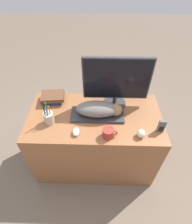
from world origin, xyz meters
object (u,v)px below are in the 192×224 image
keyboard (97,115)px  monitor (116,81)px  coffee_mug (108,133)px  baseball (141,134)px  phone (162,126)px  cat (100,109)px  pen_cup (49,118)px  computer_mouse (76,132)px  book_stack (53,97)px

keyboard → monitor: 0.34m
coffee_mug → baseball: size_ratio=1.75×
phone → baseball: bearing=-160.6°
keyboard → cat: 0.08m
pen_cup → phone: bearing=-4.4°
keyboard → cat: bearing=-0.0°
keyboard → monitor: size_ratio=0.81×
cat → coffee_mug: bearing=-73.2°
cat → phone: bearing=-18.0°
pen_cup → baseball: (0.76, -0.13, -0.02)m
keyboard → pen_cup: size_ratio=1.98×
cat → baseball: 0.40m
coffee_mug → phone: bearing=8.5°
pen_cup → baseball: 0.77m
pen_cup → phone: 0.93m
computer_mouse → phone: (0.69, 0.05, 0.04)m
keyboard → coffee_mug: coffee_mug is taller
monitor → baseball: bearing=-63.2°
pen_cup → baseball: bearing=-9.8°
keyboard → phone: 0.55m
book_stack → phone: bearing=-20.5°
keyboard → pen_cup: pen_cup is taller
monitor → computer_mouse: (-0.33, -0.37, -0.24)m
monitor → phone: (0.36, -0.32, -0.21)m
keyboard → phone: (0.52, -0.16, 0.05)m
pen_cup → book_stack: size_ratio=1.03×
monitor → coffee_mug: monitor is taller
phone → pen_cup: bearing=175.6°
monitor → book_stack: bearing=176.4°
computer_mouse → baseball: size_ratio=1.23×
cat → book_stack: size_ratio=1.75×
book_stack → coffee_mug: bearing=-38.6°
computer_mouse → coffee_mug: coffee_mug is taller
coffee_mug → phone: (0.43, 0.06, 0.02)m
pen_cup → baseball: pen_cup is taller
keyboard → book_stack: size_ratio=2.05×
keyboard → coffee_mug: bearing=-67.7°
computer_mouse → cat: bearing=46.8°
cat → coffee_mug: size_ratio=3.34×
pen_cup → phone: pen_cup is taller
pen_cup → computer_mouse: bearing=-26.0°
coffee_mug → pen_cup: bearing=164.9°
keyboard → baseball: baseball is taller
cat → coffee_mug: cat is taller
computer_mouse → coffee_mug: bearing=-4.1°
pen_cup → baseball: size_ratio=3.44×
keyboard → phone: bearing=-17.2°
keyboard → monitor: monitor is taller
cat → baseball: cat is taller
coffee_mug → baseball: coffee_mug is taller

